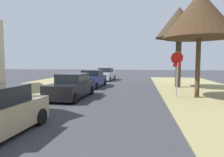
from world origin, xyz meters
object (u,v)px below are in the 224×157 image
(street_tree_right_far, at_px, (179,23))
(parked_sedan_white, at_px, (106,74))
(street_tree_right_mid_b, at_px, (200,15))
(parked_sedan_black, at_px, (72,87))
(parked_sedan_navy, at_px, (92,79))
(stop_sign_far, at_px, (177,64))

(street_tree_right_far, relative_size, parked_sedan_white, 1.60)
(parked_sedan_white, bearing_deg, street_tree_right_far, -39.66)
(street_tree_right_mid_b, xyz_separation_m, street_tree_right_far, (-0.30, 5.27, 0.48))
(parked_sedan_black, height_order, parked_sedan_navy, same)
(street_tree_right_far, bearing_deg, stop_sign_far, -100.63)
(street_tree_right_far, bearing_deg, street_tree_right_mid_b, -86.79)
(stop_sign_far, relative_size, street_tree_right_far, 0.41)
(street_tree_right_mid_b, xyz_separation_m, parked_sedan_navy, (-8.14, 4.73, -4.54))
(parked_sedan_black, distance_m, parked_sedan_white, 12.87)
(stop_sign_far, height_order, parked_sedan_navy, stop_sign_far)
(stop_sign_far, xyz_separation_m, parked_sedan_black, (-6.70, -0.97, -1.44))
(street_tree_right_far, height_order, parked_sedan_black, street_tree_right_far)
(street_tree_right_far, xyz_separation_m, parked_sedan_white, (-7.83, 6.50, -5.02))
(street_tree_right_mid_b, relative_size, parked_sedan_white, 1.50)
(parked_sedan_black, relative_size, parked_sedan_navy, 1.00)
(street_tree_right_mid_b, distance_m, parked_sedan_black, 9.27)
(stop_sign_far, relative_size, parked_sedan_black, 0.66)
(parked_sedan_navy, bearing_deg, stop_sign_far, -35.49)
(parked_sedan_navy, bearing_deg, parked_sedan_black, -88.71)
(parked_sedan_navy, distance_m, parked_sedan_white, 7.04)
(street_tree_right_far, xyz_separation_m, parked_sedan_black, (-7.71, -6.38, -5.02))
(street_tree_right_mid_b, xyz_separation_m, parked_sedan_white, (-8.13, 11.77, -4.54))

